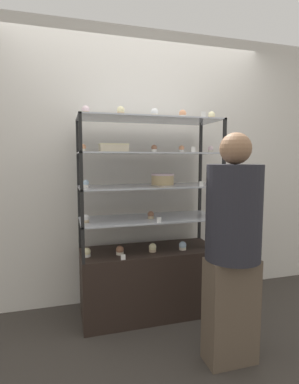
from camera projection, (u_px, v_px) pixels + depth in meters
ground_plane at (150, 312)px, 2.70m from camera, size 20.00×20.00×0.00m
back_wall at (139, 167)px, 2.93m from camera, size 8.00×0.05×2.60m
display_base at (150, 281)px, 2.67m from camera, size 1.19×0.47×0.59m
display_riser_lower at (150, 220)px, 2.61m from camera, size 1.19×0.47×0.28m
display_riser_middle at (150, 188)px, 2.58m from camera, size 1.19×0.47×0.28m
display_riser_upper at (150, 155)px, 2.55m from camera, size 1.19×0.47×0.28m
display_riser_top at (150, 121)px, 2.52m from camera, size 1.19×0.47×0.28m
layer_cake_centerpiece at (163, 179)px, 2.67m from camera, size 0.21×0.21×0.10m
sheet_cake_frosted at (114, 148)px, 2.46m from camera, size 0.23×0.14×0.07m
cupcake_0 at (87, 252)px, 2.43m from camera, size 0.07×0.07×0.07m
cupcake_1 at (120, 250)px, 2.49m from camera, size 0.07×0.07×0.07m
cupcake_2 at (153, 248)px, 2.56m from camera, size 0.07×0.07×0.07m
cupcake_3 at (183, 246)px, 2.62m from camera, size 0.07×0.07×0.07m
cupcake_4 at (211, 243)px, 2.70m from camera, size 0.07×0.07×0.07m
price_tag_0 at (123, 257)px, 2.35m from camera, size 0.04×0.00×0.04m
cupcake_5 at (86, 219)px, 2.40m from camera, size 0.05×0.05×0.07m
cupcake_6 at (151, 215)px, 2.57m from camera, size 0.05×0.05×0.07m
cupcake_7 at (209, 213)px, 2.68m from camera, size 0.05×0.05×0.07m
price_tag_1 at (159, 220)px, 2.40m from camera, size 0.04×0.00×0.04m
cupcake_8 at (86, 184)px, 2.39m from camera, size 0.05×0.05×0.06m
cupcake_9 at (209, 181)px, 2.68m from camera, size 0.05×0.05×0.06m
price_tag_2 at (201, 184)px, 2.48m from camera, size 0.04×0.00×0.04m
cupcake_10 at (83, 148)px, 2.35m from camera, size 0.05×0.05×0.06m
cupcake_11 at (154, 149)px, 2.46m from camera, size 0.05×0.05×0.06m
cupcake_12 at (182, 149)px, 2.58m from camera, size 0.05×0.05×0.06m
cupcake_13 at (211, 149)px, 2.65m from camera, size 0.05×0.05×0.06m
price_tag_3 at (193, 149)px, 2.42m from camera, size 0.04×0.00×0.04m
cupcake_14 at (86, 111)px, 2.30m from camera, size 0.06×0.06×0.07m
cupcake_15 at (121, 111)px, 2.33m from camera, size 0.06×0.06×0.07m
cupcake_16 at (155, 113)px, 2.42m from camera, size 0.06×0.06×0.07m
cupcake_17 at (183, 114)px, 2.50m from camera, size 0.06×0.06×0.07m
cupcake_18 at (212, 116)px, 2.58m from camera, size 0.06×0.06×0.07m
price_tag_4 at (204, 114)px, 2.42m from camera, size 0.04×0.00×0.04m
customer_figure at (233, 243)px, 1.97m from camera, size 0.36×0.36×1.55m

